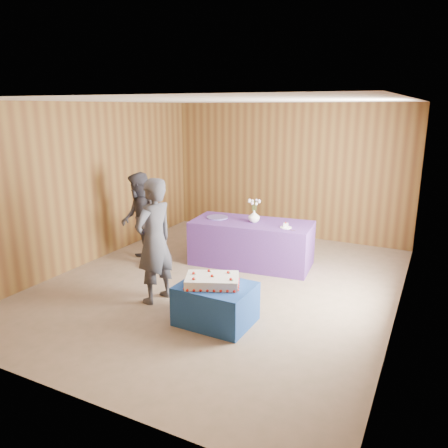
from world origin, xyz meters
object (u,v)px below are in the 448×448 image
Objects in this scene: guest_left at (154,241)px; guest_right at (140,219)px; sheet_cake at (212,281)px; vase at (254,216)px; serving_table at (251,243)px; cake_table at (216,304)px.

guest_right is at bearing -124.67° from guest_left.
sheet_cake is 3.95× the size of vase.
serving_table is at bearing 73.34° from guest_right.
sheet_cake is at bearing -85.60° from serving_table.
sheet_cake is 0.50× the size of guest_right.
guest_right reaches higher than cake_table.
guest_right is (-1.74, -0.83, -0.06)m from vase.
serving_table is at bearing 76.92° from sheet_cake.
guest_left is (-0.61, -1.94, 0.49)m from serving_table.
guest_left is at bearing 170.26° from cake_table.
vase reaches higher than serving_table.
cake_table is 0.45× the size of serving_table.
vase is at bearing 75.93° from sheet_cake.
guest_right reaches higher than vase.
vase is (-0.40, 2.14, 0.60)m from cake_table.
guest_left reaches higher than sheet_cake.
sheet_cake is at bearing 14.90° from guest_right.
guest_right is (-1.09, 1.10, -0.07)m from guest_left.
guest_right is at bearing -154.49° from vase.
serving_table is 10.02× the size of vase.
serving_table is (-0.44, 2.14, 0.12)m from cake_table.
vase is (-0.36, 2.15, 0.29)m from sheet_cake.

